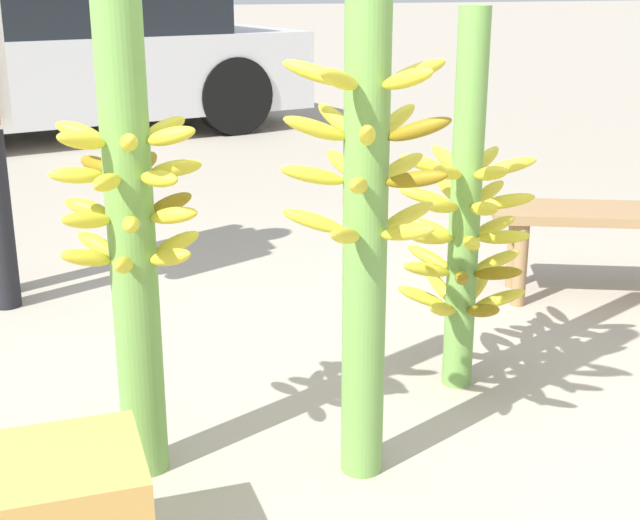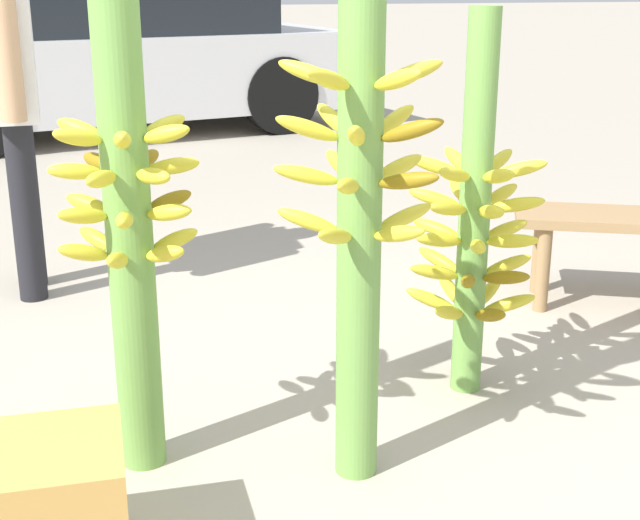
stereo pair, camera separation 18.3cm
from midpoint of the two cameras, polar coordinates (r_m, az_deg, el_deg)
ground_plane at (r=2.56m, az=4.54°, el=-14.15°), size 80.00×80.00×0.00m
banana_stalk_left at (r=2.43m, az=-10.03°, el=1.89°), size 0.40×0.40×1.34m
banana_stalk_center at (r=2.33m, az=4.80°, el=3.30°), size 0.45×0.45×1.46m
banana_stalk_right at (r=2.94m, az=11.59°, el=2.46°), size 0.45×0.45×1.27m
vendor_person at (r=3.97m, az=-17.81°, el=10.80°), size 0.21×0.63×1.57m
parked_car at (r=8.26m, az=-12.20°, el=12.79°), size 4.36×2.54×1.42m
produce_crate at (r=2.19m, az=-14.56°, el=-15.53°), size 0.35×0.35×0.35m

